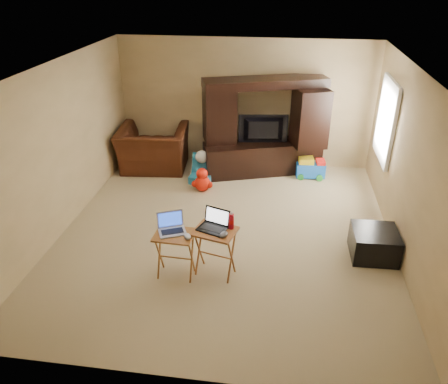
# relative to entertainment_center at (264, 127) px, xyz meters

# --- Properties ---
(floor) EXTENTS (5.50, 5.50, 0.00)m
(floor) POSITION_rel_entertainment_center_xyz_m (-0.41, -2.28, -0.93)
(floor) COLOR #C8B68A
(floor) RESTS_ON ground
(ceiling) EXTENTS (5.50, 5.50, 0.00)m
(ceiling) POSITION_rel_entertainment_center_xyz_m (-0.41, -2.28, 1.57)
(ceiling) COLOR silver
(ceiling) RESTS_ON ground
(wall_back) EXTENTS (5.00, 0.00, 5.00)m
(wall_back) POSITION_rel_entertainment_center_xyz_m (-0.41, 0.47, 0.32)
(wall_back) COLOR tan
(wall_back) RESTS_ON ground
(wall_front) EXTENTS (5.00, 0.00, 5.00)m
(wall_front) POSITION_rel_entertainment_center_xyz_m (-0.41, -5.03, 0.32)
(wall_front) COLOR tan
(wall_front) RESTS_ON ground
(wall_left) EXTENTS (0.00, 5.50, 5.50)m
(wall_left) POSITION_rel_entertainment_center_xyz_m (-2.91, -2.28, 0.32)
(wall_left) COLOR tan
(wall_left) RESTS_ON ground
(wall_right) EXTENTS (0.00, 5.50, 5.50)m
(wall_right) POSITION_rel_entertainment_center_xyz_m (2.09, -2.28, 0.32)
(wall_right) COLOR tan
(wall_right) RESTS_ON ground
(window_pane) EXTENTS (0.00, 1.20, 1.20)m
(window_pane) POSITION_rel_entertainment_center_xyz_m (2.07, -0.73, 0.47)
(window_pane) COLOR white
(window_pane) RESTS_ON ground
(window_frame) EXTENTS (0.06, 1.14, 1.34)m
(window_frame) POSITION_rel_entertainment_center_xyz_m (2.05, -0.73, 0.47)
(window_frame) COLOR white
(window_frame) RESTS_ON ground
(entertainment_center) EXTENTS (2.35, 1.27, 1.87)m
(entertainment_center) POSITION_rel_entertainment_center_xyz_m (0.00, 0.00, 0.00)
(entertainment_center) COLOR black
(entertainment_center) RESTS_ON floor
(television) EXTENTS (0.96, 0.25, 0.55)m
(television) POSITION_rel_entertainment_center_xyz_m (-0.00, -0.04, -0.04)
(television) COLOR black
(television) RESTS_ON entertainment_center
(recliner) EXTENTS (1.42, 1.27, 0.86)m
(recliner) POSITION_rel_entertainment_center_xyz_m (-2.17, -0.13, -0.51)
(recliner) COLOR #441B0E
(recliner) RESTS_ON floor
(child_rocker) EXTENTS (0.45, 0.50, 0.52)m
(child_rocker) POSITION_rel_entertainment_center_xyz_m (-1.12, -0.60, -0.67)
(child_rocker) COLOR #1A6993
(child_rocker) RESTS_ON floor
(plush_toy) EXTENTS (0.40, 0.33, 0.44)m
(plush_toy) POSITION_rel_entertainment_center_xyz_m (-1.03, -0.95, -0.71)
(plush_toy) COLOR red
(plush_toy) RESTS_ON floor
(push_toy) EXTENTS (0.59, 0.45, 0.42)m
(push_toy) POSITION_rel_entertainment_center_xyz_m (0.94, -0.10, -0.72)
(push_toy) COLOR blue
(push_toy) RESTS_ON floor
(ottoman) EXTENTS (0.64, 0.64, 0.40)m
(ottoman) POSITION_rel_entertainment_center_xyz_m (1.74, -2.60, -0.73)
(ottoman) COLOR black
(ottoman) RESTS_ON floor
(tray_table_left) EXTENTS (0.52, 0.42, 0.65)m
(tray_table_left) POSITION_rel_entertainment_center_xyz_m (-0.92, -3.42, -0.61)
(tray_table_left) COLOR #A46827
(tray_table_left) RESTS_ON floor
(tray_table_right) EXTENTS (0.61, 0.54, 0.68)m
(tray_table_right) POSITION_rel_entertainment_center_xyz_m (-0.41, -3.32, -0.59)
(tray_table_right) COLOR #9B5A25
(tray_table_right) RESTS_ON floor
(laptop_left) EXTENTS (0.42, 0.39, 0.24)m
(laptop_left) POSITION_rel_entertainment_center_xyz_m (-0.95, -3.39, -0.17)
(laptop_left) COLOR #A3A2A7
(laptop_left) RESTS_ON tray_table_left
(laptop_right) EXTENTS (0.43, 0.39, 0.24)m
(laptop_right) POSITION_rel_entertainment_center_xyz_m (-0.45, -3.30, -0.13)
(laptop_right) COLOR black
(laptop_right) RESTS_ON tray_table_right
(mouse_left) EXTENTS (0.13, 0.15, 0.05)m
(mouse_left) POSITION_rel_entertainment_center_xyz_m (-0.73, -3.49, -0.26)
(mouse_left) COLOR silver
(mouse_left) RESTS_ON tray_table_left
(mouse_right) EXTENTS (0.14, 0.16, 0.06)m
(mouse_right) POSITION_rel_entertainment_center_xyz_m (-0.28, -3.44, -0.23)
(mouse_right) COLOR #46474C
(mouse_right) RESTS_ON tray_table_right
(water_bottle) EXTENTS (0.07, 0.07, 0.21)m
(water_bottle) POSITION_rel_entertainment_center_xyz_m (-0.21, -3.24, -0.15)
(water_bottle) COLOR #B60B1D
(water_bottle) RESTS_ON tray_table_right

